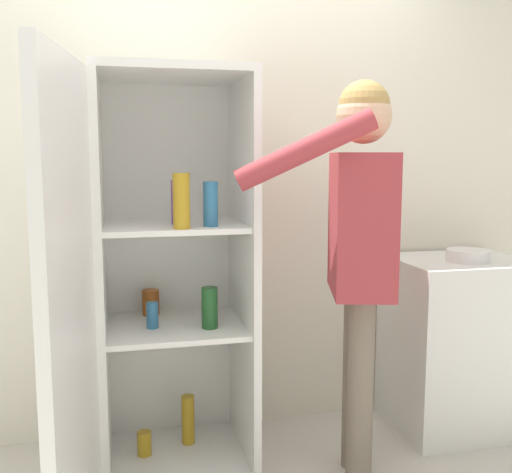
{
  "coord_description": "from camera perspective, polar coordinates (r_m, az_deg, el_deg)",
  "views": [
    {
      "loc": [
        -0.41,
        -2.09,
        1.44
      ],
      "look_at": [
        0.22,
        0.62,
        1.06
      ],
      "focal_mm": 42.0,
      "sensor_mm": 36.0,
      "label": 1
    }
  ],
  "objects": [
    {
      "name": "bowl",
      "position": [
        3.23,
        19.53,
        -1.71
      ],
      "size": [
        0.22,
        0.22,
        0.06
      ],
      "color": "white",
      "rests_on": "counter"
    },
    {
      "name": "wall_back",
      "position": [
        3.1,
        -5.48,
        4.61
      ],
      "size": [
        7.0,
        0.06,
        2.55
      ],
      "color": "silver",
      "rests_on": "ground_plane"
    },
    {
      "name": "refrigerator",
      "position": [
        2.67,
        -9.74,
        -4.02
      ],
      "size": [
        0.83,
        1.29,
        1.81
      ],
      "color": "white",
      "rests_on": "ground_plane"
    },
    {
      "name": "person",
      "position": [
        2.61,
        9.78,
        0.56
      ],
      "size": [
        0.77,
        0.57,
        1.76
      ],
      "color": "#726656",
      "rests_on": "ground_plane"
    },
    {
      "name": "counter",
      "position": [
        3.39,
        18.62,
        -9.63
      ],
      "size": [
        0.67,
        0.56,
        0.91
      ],
      "color": "white",
      "rests_on": "ground_plane"
    }
  ]
}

